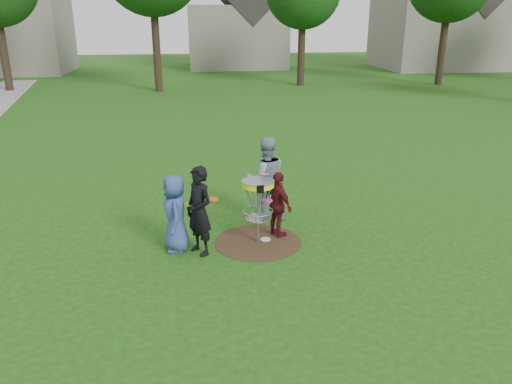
{
  "coord_description": "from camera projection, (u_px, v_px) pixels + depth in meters",
  "views": [
    {
      "loc": [
        -1.3,
        -9.27,
        4.5
      ],
      "look_at": [
        0.0,
        0.3,
        1.0
      ],
      "focal_mm": 35.0,
      "sensor_mm": 36.0,
      "label": 1
    }
  ],
  "objects": [
    {
      "name": "player_grey",
      "position": [
        266.0,
        179.0,
        11.17
      ],
      "size": [
        1.02,
        0.84,
        1.93
      ],
      "primitive_type": "imported",
      "rotation": [
        0.0,
        0.0,
        3.26
      ],
      "color": "#7C92A0",
      "rests_on": "ground"
    },
    {
      "name": "disc_on_grass",
      "position": [
        265.0,
        239.0,
        10.43
      ],
      "size": [
        0.22,
        0.22,
        0.02
      ],
      "primitive_type": "cylinder",
      "color": "white",
      "rests_on": "ground"
    },
    {
      "name": "house_row",
      "position": [
        260.0,
        16.0,
        40.33
      ],
      "size": [
        44.5,
        10.65,
        11.62
      ],
      "color": "gray",
      "rests_on": "ground"
    },
    {
      "name": "disc_golf_basket",
      "position": [
        258.0,
        196.0,
        9.98
      ],
      "size": [
        0.66,
        0.67,
        1.38
      ],
      "color": "#9EA0A5",
      "rests_on": "ground"
    },
    {
      "name": "player_maroon",
      "position": [
        278.0,
        205.0,
        10.38
      ],
      "size": [
        0.7,
        0.9,
        1.42
      ],
      "primitive_type": "imported",
      "rotation": [
        0.0,
        0.0,
        2.07
      ],
      "color": "#511216",
      "rests_on": "ground"
    },
    {
      "name": "player_black",
      "position": [
        199.0,
        211.0,
        9.59
      ],
      "size": [
        0.73,
        0.77,
        1.78
      ],
      "primitive_type": "imported",
      "rotation": [
        0.0,
        0.0,
        -0.93
      ],
      "color": "black",
      "rests_on": "ground"
    },
    {
      "name": "dirt_patch",
      "position": [
        258.0,
        242.0,
        10.33
      ],
      "size": [
        1.8,
        1.8,
        0.01
      ],
      "primitive_type": "cylinder",
      "color": "#47331E",
      "rests_on": "ground"
    },
    {
      "name": "held_discs",
      "position": [
        235.0,
        194.0,
        10.09
      ],
      "size": [
        1.86,
        1.4,
        0.33
      ],
      "color": "#95DA18",
      "rests_on": "ground"
    },
    {
      "name": "ground",
      "position": [
        258.0,
        242.0,
        10.33
      ],
      "size": [
        100.0,
        100.0,
        0.0
      ],
      "primitive_type": "plane",
      "color": "#19470F",
      "rests_on": "ground"
    },
    {
      "name": "player_blue",
      "position": [
        175.0,
        213.0,
        9.76
      ],
      "size": [
        0.57,
        0.81,
        1.56
      ],
      "primitive_type": "imported",
      "rotation": [
        0.0,
        0.0,
        -1.46
      ],
      "color": "#314988",
      "rests_on": "ground"
    }
  ]
}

